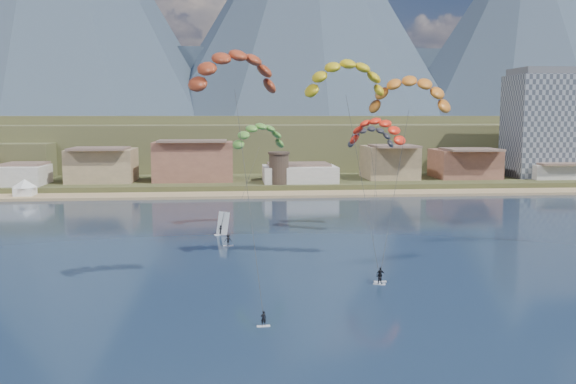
{
  "coord_description": "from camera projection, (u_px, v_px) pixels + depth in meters",
  "views": [
    {
      "loc": [
        -7.42,
        -49.85,
        20.14
      ],
      "look_at": [
        0.0,
        32.0,
        10.0
      ],
      "focal_mm": 38.72,
      "sensor_mm": 36.0,
      "label": 1
    }
  ],
  "objects": [
    {
      "name": "ground",
      "position": [
        322.0,
        355.0,
        52.41
      ],
      "size": [
        2400.0,
        2400.0,
        0.0
      ],
      "primitive_type": "plane",
      "color": "#0D1B31",
      "rests_on": "ground"
    },
    {
      "name": "beach",
      "position": [
        262.0,
        195.0,
        157.15
      ],
      "size": [
        2200.0,
        12.0,
        0.9
      ],
      "color": "tan",
      "rests_on": "ground"
    },
    {
      "name": "land",
      "position": [
        239.0,
        136.0,
        605.93
      ],
      "size": [
        2200.0,
        900.0,
        4.0
      ],
      "color": "#4D4C2A",
      "rests_on": "ground"
    },
    {
      "name": "foothills",
      "position": [
        297.0,
        140.0,
        283.08
      ],
      "size": [
        940.0,
        210.0,
        18.0
      ],
      "color": "brown",
      "rests_on": "ground"
    },
    {
      "name": "mountain_ridge",
      "position": [
        225.0,
        20.0,
        846.82
      ],
      "size": [
        2060.0,
        480.0,
        400.0
      ],
      "color": "#2C3749",
      "rests_on": "ground"
    },
    {
      "name": "town",
      "position": [
        112.0,
        161.0,
        168.43
      ],
      "size": [
        400.0,
        24.0,
        12.0
      ],
      "color": "silver",
      "rests_on": "ground"
    },
    {
      "name": "apartment_tower",
      "position": [
        543.0,
        123.0,
        184.36
      ],
      "size": [
        20.0,
        16.0,
        32.0
      ],
      "color": "gray",
      "rests_on": "ground"
    },
    {
      "name": "watchtower",
      "position": [
        279.0,
        168.0,
        164.76
      ],
      "size": [
        5.82,
        5.82,
        8.6
      ],
      "color": "#47382D",
      "rests_on": "ground"
    },
    {
      "name": "kitesurfer_red",
      "position": [
        234.0,
        65.0,
        67.85
      ],
      "size": [
        11.32,
        15.99,
        28.89
      ],
      "color": "silver",
      "rests_on": "ground"
    },
    {
      "name": "kitesurfer_yellow",
      "position": [
        346.0,
        73.0,
        80.97
      ],
      "size": [
        11.53,
        13.1,
        28.56
      ],
      "color": "silver",
      "rests_on": "ground"
    },
    {
      "name": "kitesurfer_orange",
      "position": [
        409.0,
        89.0,
        81.93
      ],
      "size": [
        12.42,
        13.12,
        26.72
      ],
      "color": "silver",
      "rests_on": "ground"
    },
    {
      "name": "kitesurfer_green",
      "position": [
        259.0,
        133.0,
        109.45
      ],
      "size": [
        11.81,
        19.39,
        22.32
      ],
      "color": "silver",
      "rests_on": "ground"
    },
    {
      "name": "distant_kite_dark",
      "position": [
        371.0,
        133.0,
        109.92
      ],
      "size": [
        8.82,
        6.03,
        19.8
      ],
      "color": "#262626",
      "rests_on": "ground"
    },
    {
      "name": "distant_kite_orange",
      "position": [
        377.0,
        127.0,
        104.27
      ],
      "size": [
        10.46,
        9.36,
        21.39
      ],
      "color": "#262626",
      "rests_on": "ground"
    },
    {
      "name": "windsurfer",
      "position": [
        222.0,
        228.0,
        105.15
      ],
      "size": [
        2.3,
        2.53,
        3.94
      ],
      "color": "silver",
      "rests_on": "ground"
    }
  ]
}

